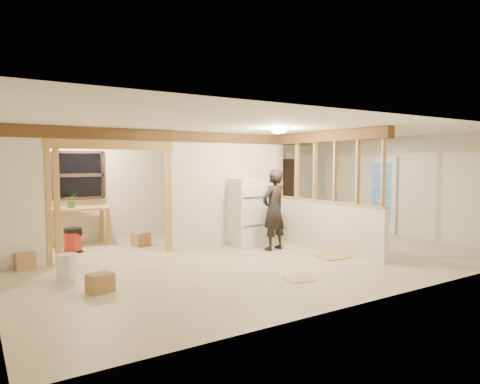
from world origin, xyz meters
TOP-DOWN VIEW (x-y plane):
  - floor at (0.00, 0.00)m, footprint 9.00×6.50m
  - ceiling at (0.00, 0.00)m, footprint 9.00×6.50m
  - wall_back at (0.00, 3.25)m, footprint 9.00×0.01m
  - wall_front at (0.00, -3.25)m, footprint 9.00×0.01m
  - wall_right at (4.50, 0.00)m, footprint 0.01×6.50m
  - partition_left_stub at (-4.05, 1.20)m, footprint 0.90×0.12m
  - partition_center at (0.20, 1.20)m, footprint 2.80×0.12m
  - doorway_frame at (-2.40, 1.20)m, footprint 2.46×0.14m
  - header_beam_back at (-1.00, 1.20)m, footprint 7.00×0.18m
  - header_beam_right at (1.60, -0.40)m, footprint 0.18×3.30m
  - pony_wall at (1.60, -0.40)m, footprint 0.12×3.20m
  - stud_partition at (1.60, -0.40)m, footprint 0.14×3.20m
  - window_back at (-2.60, 3.17)m, footprint 1.12×0.10m
  - french_door at (4.42, 0.40)m, footprint 0.12×0.86m
  - ceiling_dome_main at (0.30, -0.50)m, footprint 0.36×0.36m
  - ceiling_dome_util at (-2.50, 2.30)m, footprint 0.32×0.32m
  - hanging_bulb at (-2.00, 1.60)m, footprint 0.07×0.07m
  - refrigerator at (0.43, 0.84)m, footprint 0.61×0.60m
  - woman at (0.67, 0.14)m, footprint 0.70×0.54m
  - work_table at (-2.73, 2.86)m, footprint 1.47×0.94m
  - potted_plant at (-2.84, 2.79)m, footprint 0.35×0.33m
  - shop_vac at (-2.97, 2.12)m, footprint 0.46×0.46m
  - bookshelf at (2.98, 3.02)m, footprint 0.97×0.32m
  - bucket at (-3.47, 0.04)m, footprint 0.41×0.41m
  - box_util_a at (-1.55, 2.06)m, footprint 0.41×0.37m
  - box_util_b at (-3.97, 1.14)m, footprint 0.38×0.38m
  - box_front at (-3.20, -0.92)m, footprint 0.40×0.36m
  - floor_panel_near at (1.24, -1.02)m, footprint 0.69×0.69m
  - floor_panel_far at (-0.38, -1.94)m, footprint 0.50×0.43m

SIDE VIEW (x-z plane):
  - floor at x=0.00m, z-range -0.01..0.00m
  - floor_panel_far at x=-0.38m, z-range 0.00..0.01m
  - floor_panel_near at x=1.24m, z-range 0.00..0.02m
  - box_front at x=-3.20m, z-range 0.00..0.27m
  - box_util_a at x=-1.55m, z-range 0.00..0.29m
  - box_util_b at x=-3.97m, z-range 0.00..0.30m
  - bucket at x=-3.47m, z-range 0.00..0.40m
  - shop_vac at x=-2.97m, z-range 0.00..0.51m
  - work_table at x=-2.73m, z-range 0.00..0.85m
  - pony_wall at x=1.60m, z-range 0.00..1.00m
  - refrigerator at x=0.43m, z-range 0.00..1.49m
  - woman at x=0.67m, z-range 0.00..1.70m
  - bookshelf at x=2.98m, z-range 0.00..1.94m
  - french_door at x=4.42m, z-range 0.00..2.00m
  - potted_plant at x=-2.84m, z-range 0.85..1.17m
  - doorway_frame at x=-2.40m, z-range 0.00..2.20m
  - wall_back at x=0.00m, z-range 0.00..2.50m
  - wall_front at x=0.00m, z-range 0.00..2.50m
  - wall_right at x=4.50m, z-range 0.00..2.50m
  - partition_left_stub at x=-4.05m, z-range 0.00..2.50m
  - partition_center at x=0.20m, z-range 0.00..2.50m
  - window_back at x=-2.60m, z-range 1.00..2.10m
  - stud_partition at x=1.60m, z-range 1.00..2.32m
  - hanging_bulb at x=-2.00m, z-range 2.15..2.22m
  - header_beam_back at x=-1.00m, z-range 2.27..2.49m
  - header_beam_right at x=1.60m, z-range 2.27..2.49m
  - ceiling_dome_main at x=0.30m, z-range 2.40..2.56m
  - ceiling_dome_util at x=-2.50m, z-range 2.41..2.55m
  - ceiling at x=0.00m, z-range 2.50..2.50m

